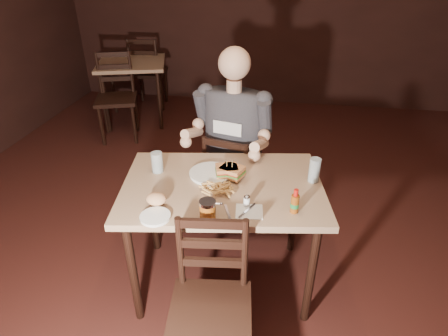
% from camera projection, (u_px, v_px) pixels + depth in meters
% --- Properties ---
extents(room_shell, '(7.00, 7.00, 7.00)m').
position_uv_depth(room_shell, '(275.00, 76.00, 1.89)').
color(room_shell, black).
rests_on(room_shell, ground).
extents(main_table, '(1.26, 0.94, 0.77)m').
position_uv_depth(main_table, '(223.00, 196.00, 2.22)').
color(main_table, '#A48161').
rests_on(main_table, ground).
extents(bg_table, '(0.99, 0.99, 0.77)m').
position_uv_depth(bg_table, '(132.00, 69.00, 4.64)').
color(bg_table, '#A48161').
rests_on(bg_table, ground).
extents(chair_far, '(0.47, 0.50, 0.83)m').
position_uv_depth(chair_far, '(233.00, 180.00, 2.88)').
color(chair_far, black).
rests_on(chair_far, ground).
extents(chair_near, '(0.44, 0.48, 0.86)m').
position_uv_depth(chair_near, '(210.00, 313.00, 1.81)').
color(chair_near, black).
rests_on(chair_near, ground).
extents(bg_chair_far, '(0.49, 0.53, 0.97)m').
position_uv_depth(bg_chair_far, '(148.00, 72.00, 5.21)').
color(bg_chair_far, black).
rests_on(bg_chair_far, ground).
extents(bg_chair_near, '(0.58, 0.60, 0.97)m').
position_uv_depth(bg_chair_near, '(116.00, 99.00, 4.27)').
color(bg_chair_near, black).
rests_on(bg_chair_near, ground).
extents(diner, '(0.66, 0.57, 0.99)m').
position_uv_depth(diner, '(232.00, 121.00, 2.58)').
color(diner, '#36343A').
rests_on(diner, chair_far).
extents(dinner_plate, '(0.29, 0.29, 0.01)m').
position_uv_depth(dinner_plate, '(211.00, 174.00, 2.26)').
color(dinner_plate, white).
rests_on(dinner_plate, main_table).
extents(sandwich_left, '(0.16, 0.15, 0.11)m').
position_uv_depth(sandwich_left, '(232.00, 168.00, 2.20)').
color(sandwich_left, tan).
rests_on(sandwich_left, dinner_plate).
extents(sandwich_right, '(0.15, 0.14, 0.11)m').
position_uv_depth(sandwich_right, '(227.00, 167.00, 2.21)').
color(sandwich_right, tan).
rests_on(sandwich_right, dinner_plate).
extents(fries_pile, '(0.25, 0.20, 0.04)m').
position_uv_depth(fries_pile, '(217.00, 188.00, 2.09)').
color(fries_pile, '#EAB162').
rests_on(fries_pile, dinner_plate).
extents(ketchup_dollop, '(0.04, 0.04, 0.01)m').
position_uv_depth(ketchup_dollop, '(231.00, 173.00, 2.25)').
color(ketchup_dollop, maroon).
rests_on(ketchup_dollop, dinner_plate).
extents(glass_left, '(0.08, 0.08, 0.13)m').
position_uv_depth(glass_left, '(157.00, 162.00, 2.27)').
color(glass_left, silver).
rests_on(glass_left, main_table).
extents(glass_right, '(0.07, 0.07, 0.15)m').
position_uv_depth(glass_right, '(314.00, 170.00, 2.17)').
color(glass_right, silver).
rests_on(glass_right, main_table).
extents(hot_sauce, '(0.05, 0.05, 0.14)m').
position_uv_depth(hot_sauce, '(295.00, 201.00, 1.91)').
color(hot_sauce, brown).
rests_on(hot_sauce, main_table).
extents(salt_shaker, '(0.04, 0.04, 0.06)m').
position_uv_depth(salt_shaker, '(247.00, 201.00, 1.98)').
color(salt_shaker, white).
rests_on(salt_shaker, main_table).
extents(syrup_dispenser, '(0.10, 0.10, 0.11)m').
position_uv_depth(syrup_dispenser, '(208.00, 210.00, 1.87)').
color(syrup_dispenser, brown).
rests_on(syrup_dispenser, main_table).
extents(napkin, '(0.15, 0.14, 0.00)m').
position_uv_depth(napkin, '(249.00, 211.00, 1.95)').
color(napkin, white).
rests_on(napkin, main_table).
extents(knife, '(0.09, 0.20, 0.00)m').
position_uv_depth(knife, '(229.00, 217.00, 1.90)').
color(knife, silver).
rests_on(knife, napkin).
extents(fork, '(0.08, 0.14, 0.00)m').
position_uv_depth(fork, '(247.00, 211.00, 1.95)').
color(fork, silver).
rests_on(fork, napkin).
extents(side_plate, '(0.17, 0.17, 0.01)m').
position_uv_depth(side_plate, '(155.00, 217.00, 1.90)').
color(side_plate, white).
rests_on(side_plate, main_table).
extents(bread_roll, '(0.12, 0.11, 0.06)m').
position_uv_depth(bread_roll, '(156.00, 199.00, 1.97)').
color(bread_roll, tan).
rests_on(bread_roll, side_plate).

